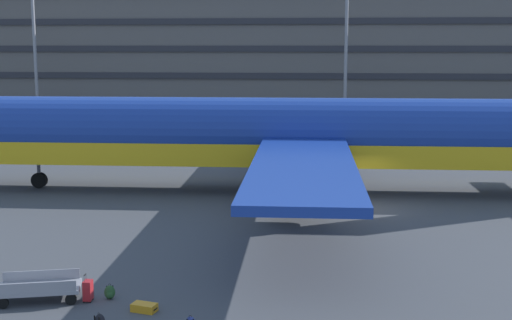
{
  "coord_description": "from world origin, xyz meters",
  "views": [
    {
      "loc": [
        -2.41,
        -35.01,
        8.18
      ],
      "look_at": [
        -5.22,
        -3.54,
        3.0
      ],
      "focal_mm": 49.07,
      "sensor_mm": 36.0,
      "label": 1
    }
  ],
  "objects_px": {
    "suitcase_laid_flat": "(88,290)",
    "backpack_black": "(110,293)",
    "airliner": "(294,136)",
    "suitcase_silver": "(144,307)",
    "baggage_cart": "(39,288)"
  },
  "relations": [
    {
      "from": "suitcase_laid_flat",
      "to": "backpack_black",
      "type": "height_order",
      "value": "suitcase_laid_flat"
    },
    {
      "from": "airliner",
      "to": "backpack_black",
      "type": "relative_size",
      "value": 86.02
    },
    {
      "from": "suitcase_silver",
      "to": "backpack_black",
      "type": "xyz_separation_m",
      "value": [
        -1.38,
        0.94,
        0.1
      ]
    },
    {
      "from": "airliner",
      "to": "suitcase_silver",
      "type": "xyz_separation_m",
      "value": [
        -3.98,
        -18.54,
        -3.06
      ]
    },
    {
      "from": "suitcase_laid_flat",
      "to": "airliner",
      "type": "bearing_deg",
      "value": 71.4
    },
    {
      "from": "airliner",
      "to": "suitcase_laid_flat",
      "type": "distance_m",
      "value": 19.03
    },
    {
      "from": "suitcase_silver",
      "to": "baggage_cart",
      "type": "bearing_deg",
      "value": 170.41
    },
    {
      "from": "backpack_black",
      "to": "airliner",
      "type": "bearing_deg",
      "value": 73.07
    },
    {
      "from": "suitcase_silver",
      "to": "backpack_black",
      "type": "distance_m",
      "value": 1.67
    },
    {
      "from": "baggage_cart",
      "to": "airliner",
      "type": "bearing_deg",
      "value": 67.03
    },
    {
      "from": "backpack_black",
      "to": "suitcase_silver",
      "type": "bearing_deg",
      "value": -34.2
    },
    {
      "from": "airliner",
      "to": "suitcase_silver",
      "type": "distance_m",
      "value": 19.2
    },
    {
      "from": "suitcase_laid_flat",
      "to": "backpack_black",
      "type": "bearing_deg",
      "value": 20.28
    },
    {
      "from": "backpack_black",
      "to": "baggage_cart",
      "type": "relative_size",
      "value": 0.15
    },
    {
      "from": "suitcase_silver",
      "to": "backpack_black",
      "type": "bearing_deg",
      "value": 145.8
    }
  ]
}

